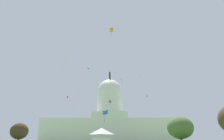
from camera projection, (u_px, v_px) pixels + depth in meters
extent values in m
cube|color=silver|center=(76.00, 131.00, 221.57)|extent=(64.41, 25.22, 21.95)
cube|color=silver|center=(143.00, 131.00, 220.95)|extent=(64.41, 25.22, 21.95)
cube|color=silver|center=(110.00, 127.00, 222.12)|extent=(33.37, 27.74, 27.88)
cylinder|color=silver|center=(110.00, 102.00, 229.19)|extent=(24.88, 24.88, 20.74)
sphere|color=silver|center=(110.00, 92.00, 232.21)|extent=(24.89, 24.89, 24.89)
cylinder|color=#2D3833|center=(110.00, 76.00, 237.04)|extent=(1.80, 1.80, 8.30)
pyramid|color=white|center=(102.00, 131.00, 74.05)|extent=(6.04, 7.13, 2.03)
cylinder|color=brown|center=(181.00, 140.00, 95.45)|extent=(0.86, 0.86, 4.43)
ellipsoid|color=#4C6633|center=(180.00, 128.00, 96.89)|extent=(15.09, 15.53, 9.12)
cylinder|color=#42301E|center=(18.00, 140.00, 120.07)|extent=(0.87, 0.87, 4.24)
ellipsoid|color=#42301E|center=(19.00, 131.00, 121.42)|extent=(11.86, 11.65, 8.39)
cube|color=#D1339E|center=(68.00, 98.00, 159.98)|extent=(1.17, 1.17, 0.45)
cube|color=#D1339E|center=(68.00, 97.00, 160.18)|extent=(1.17, 1.17, 0.45)
cube|color=blue|center=(105.00, 113.00, 66.02)|extent=(1.58, 1.56, 0.78)
cube|color=blue|center=(105.00, 111.00, 66.19)|extent=(1.58, 1.56, 0.78)
cylinder|color=blue|center=(105.00, 118.00, 65.61)|extent=(0.28, 0.30, 2.28)
pyramid|color=yellow|center=(64.00, 59.00, 99.64)|extent=(1.34, 1.10, 0.18)
cylinder|color=yellow|center=(63.00, 64.00, 99.29)|extent=(0.40, 0.11, 2.91)
cube|color=#33BCDB|center=(88.00, 69.00, 164.16)|extent=(1.52, 1.56, 0.86)
cube|color=#33BCDB|center=(88.00, 68.00, 164.33)|extent=(1.52, 1.56, 0.86)
cube|color=teal|center=(147.00, 96.00, 180.78)|extent=(0.95, 0.98, 0.50)
cube|color=teal|center=(147.00, 96.00, 180.91)|extent=(0.95, 0.98, 0.50)
cylinder|color=teal|center=(147.00, 98.00, 180.44)|extent=(0.16, 0.28, 2.07)
cube|color=red|center=(140.00, 77.00, 209.46)|extent=(0.77, 0.58, 1.39)
cube|color=gold|center=(111.00, 31.00, 83.83)|extent=(1.43, 1.45, 0.59)
cube|color=gold|center=(111.00, 29.00, 84.05)|extent=(1.43, 1.45, 0.59)
cylinder|color=blue|center=(111.00, 34.00, 83.47)|extent=(0.32, 0.08, 2.04)
cube|color=purple|center=(110.00, 101.00, 94.31)|extent=(1.06, 0.71, 1.21)
cylinder|color=purple|center=(110.00, 104.00, 93.96)|extent=(0.08, 0.13, 1.35)
pyramid|color=green|center=(122.00, 80.00, 154.46)|extent=(1.03, 0.86, 0.37)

